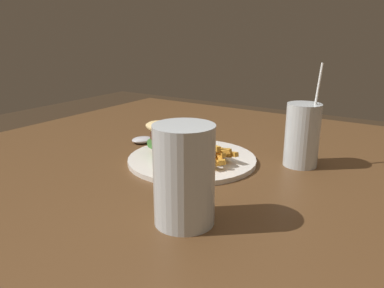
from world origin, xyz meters
name	(u,v)px	position (x,y,z in m)	size (l,w,h in m)	color
dining_table	(204,218)	(0.00, 0.00, 0.63)	(1.31, 1.28, 0.71)	brown
meal_plate_near	(184,149)	(0.10, -0.08, 0.73)	(0.27, 0.27, 0.09)	white
beer_glass	(184,179)	(-0.05, 0.14, 0.78)	(0.09, 0.09, 0.15)	silver
juice_glass	(302,137)	(-0.12, -0.19, 0.77)	(0.07, 0.07, 0.21)	silver
spoon	(146,140)	(0.26, -0.14, 0.72)	(0.11, 0.16, 0.02)	silver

